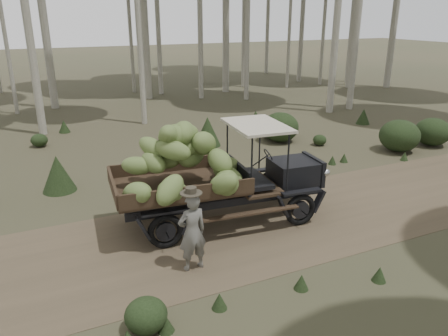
# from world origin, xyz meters

# --- Properties ---
(ground) EXTENTS (120.00, 120.00, 0.00)m
(ground) POSITION_xyz_m (0.00, 0.00, 0.00)
(ground) COLOR #473D2B
(ground) RESTS_ON ground
(dirt_track) EXTENTS (70.00, 4.00, 0.01)m
(dirt_track) POSITION_xyz_m (0.00, 0.00, 0.00)
(dirt_track) COLOR brown
(dirt_track) RESTS_ON ground
(banana_truck) EXTENTS (5.22, 2.61, 2.60)m
(banana_truck) POSITION_xyz_m (-2.71, 0.52, 1.44)
(banana_truck) COLOR black
(banana_truck) RESTS_ON ground
(farmer) EXTENTS (0.60, 0.45, 1.72)m
(farmer) POSITION_xyz_m (-3.66, -1.05, 0.81)
(farmer) COLOR #605E58
(farmer) RESTS_ON ground
(undergrowth) EXTENTS (22.33, 23.43, 1.37)m
(undergrowth) POSITION_xyz_m (0.49, -1.49, 0.52)
(undergrowth) COLOR #233319
(undergrowth) RESTS_ON ground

